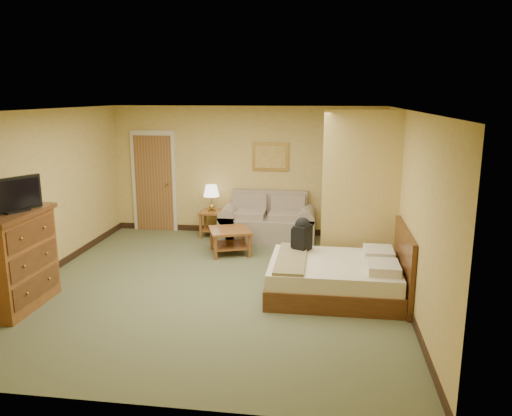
% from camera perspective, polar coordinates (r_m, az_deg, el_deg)
% --- Properties ---
extents(floor, '(6.00, 6.00, 0.00)m').
position_cam_1_polar(floor, '(7.64, -4.67, -8.84)').
color(floor, '#575C3C').
rests_on(floor, ground).
extents(ceiling, '(6.00, 6.00, 0.00)m').
position_cam_1_polar(ceiling, '(7.10, -5.06, 11.06)').
color(ceiling, white).
rests_on(ceiling, back_wall).
extents(back_wall, '(5.50, 0.02, 2.60)m').
position_cam_1_polar(back_wall, '(10.16, -1.11, 4.26)').
color(back_wall, tan).
rests_on(back_wall, floor).
extents(left_wall, '(0.02, 6.00, 2.60)m').
position_cam_1_polar(left_wall, '(8.31, -23.70, 1.24)').
color(left_wall, tan).
rests_on(left_wall, floor).
extents(right_wall, '(0.02, 6.00, 2.60)m').
position_cam_1_polar(right_wall, '(7.17, 17.09, 0.08)').
color(right_wall, tan).
rests_on(right_wall, floor).
extents(partition, '(1.20, 0.15, 2.60)m').
position_cam_1_polar(partition, '(8.01, 11.85, 1.66)').
color(partition, tan).
rests_on(partition, floor).
extents(door, '(0.94, 0.16, 2.10)m').
position_cam_1_polar(door, '(10.65, -11.57, 2.94)').
color(door, beige).
rests_on(door, floor).
extents(baseboard, '(5.50, 0.02, 0.12)m').
position_cam_1_polar(baseboard, '(10.41, -1.09, -2.52)').
color(baseboard, black).
rests_on(baseboard, floor).
extents(loveseat, '(1.85, 0.86, 0.94)m').
position_cam_1_polar(loveseat, '(9.88, 1.37, -1.88)').
color(loveseat, gray).
rests_on(loveseat, floor).
extents(side_table, '(0.47, 0.47, 0.52)m').
position_cam_1_polar(side_table, '(10.13, -5.06, -1.33)').
color(side_table, brown).
rests_on(side_table, floor).
extents(table_lamp, '(0.32, 0.32, 0.53)m').
position_cam_1_polar(table_lamp, '(10.01, -5.12, 1.90)').
color(table_lamp, '#A3803B').
rests_on(table_lamp, side_table).
extents(coffee_table, '(0.90, 0.90, 0.45)m').
position_cam_1_polar(coffee_table, '(9.01, -2.99, -3.22)').
color(coffee_table, brown).
rests_on(coffee_table, floor).
extents(wall_picture, '(0.73, 0.04, 0.57)m').
position_cam_1_polar(wall_picture, '(10.03, 1.67, 5.87)').
color(wall_picture, '#B78E3F').
rests_on(wall_picture, back_wall).
extents(dresser, '(0.65, 1.24, 1.33)m').
position_cam_1_polar(dresser, '(7.40, -25.92, -5.33)').
color(dresser, brown).
rests_on(dresser, floor).
extents(tv, '(0.37, 0.69, 0.46)m').
position_cam_1_polar(tv, '(7.14, -25.93, 1.28)').
color(tv, black).
rests_on(tv, dresser).
extents(bed, '(1.92, 1.57, 1.02)m').
position_cam_1_polar(bed, '(7.28, 9.40, -7.74)').
color(bed, '#4B2711').
rests_on(bed, floor).
extents(backpack, '(0.30, 0.35, 0.51)m').
position_cam_1_polar(backpack, '(7.58, 5.34, -2.88)').
color(backpack, black).
rests_on(backpack, bed).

